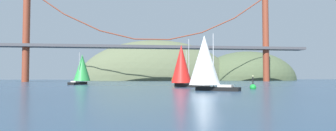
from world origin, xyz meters
TOP-DOWN VIEW (x-y plane):
  - ground_plane at (0.00, 0.00)m, footprint 360.00×360.00m
  - headland_center at (5.00, 135.00)m, footprint 88.63×44.00m
  - headland_right at (60.00, 135.00)m, footprint 58.62×44.00m
  - suspension_bridge at (0.00, 95.00)m, footprint 141.14×6.00m
  - sailboat_red_spinnaker at (2.71, 31.31)m, footprint 8.58×5.57m
  - sailboat_white_mainsail at (4.09, 17.44)m, footprint 8.51×7.46m
  - sailboat_orange_sail at (5.01, 46.11)m, footprint 9.02×7.83m
  - sailboat_green_sail at (-21.98, 54.10)m, footprint 5.90×8.33m
  - channel_buoy at (13.68, 21.12)m, footprint 1.10×1.10m

SIDE VIEW (x-z plane):
  - ground_plane at x=0.00m, z-range 0.00..0.00m
  - headland_center at x=5.00m, z-range -23.37..23.37m
  - headland_right at x=60.00m, z-range -17.41..17.41m
  - channel_buoy at x=13.68m, z-range -0.95..1.69m
  - sailboat_orange_sail at x=5.01m, z-range -0.20..8.94m
  - sailboat_green_sail at x=-21.98m, z-range 0.02..8.89m
  - sailboat_red_spinnaker at x=2.71m, z-range -0.38..9.63m
  - sailboat_white_mainsail at x=4.09m, z-range 0.18..9.18m
  - suspension_bridge at x=0.00m, z-range -2.70..36.62m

